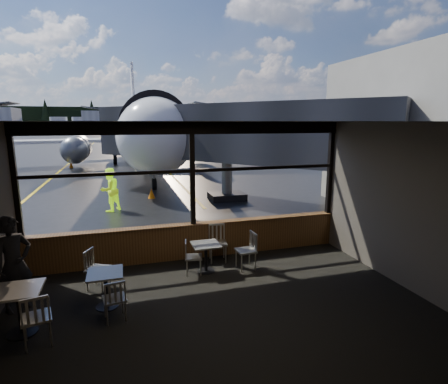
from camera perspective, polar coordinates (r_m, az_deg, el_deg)
name	(u,v)px	position (r m, az deg, el deg)	size (l,w,h in m)	color
ground_plane	(124,132)	(128.58, -15.94, 9.36)	(520.00, 520.00, 0.00)	black
carpet_floor	(227,317)	(6.74, 0.51, -19.76)	(8.00, 6.00, 0.01)	black
ceiling	(227,122)	(5.77, 0.57, 11.43)	(8.00, 6.00, 0.04)	#38332D
wall_right	(415,209)	(8.12, 28.68, -2.47)	(0.04, 6.00, 3.50)	#463F38
wall_back	(323,317)	(3.50, 15.93, -18.99)	(8.00, 0.04, 3.50)	#463F38
window_sill	(193,241)	(9.20, -5.00, -8.00)	(8.00, 0.28, 0.90)	#503118
window_header	(191,128)	(8.69, -5.34, 10.36)	(8.00, 0.18, 0.30)	black
mullion_left	(15,182)	(8.91, -30.98, 1.38)	(0.12, 0.12, 2.60)	black
mullion_centre	(192,175)	(8.78, -5.20, 2.84)	(0.12, 0.12, 2.60)	black
mullion_right	(330,169)	(10.30, 16.93, 3.65)	(0.12, 0.12, 2.60)	black
window_transom	(192,171)	(8.77, -5.21, 3.48)	(8.00, 0.10, 0.08)	black
airliner	(140,100)	(29.90, -13.63, 14.33)	(28.40, 34.08, 10.41)	white
jet_bridge	(250,145)	(15.01, 4.23, 7.69)	(9.53, 11.65, 5.08)	#2C2C2E
cafe_table_near	(206,258)	(8.39, -2.97, -10.68)	(0.63, 0.63, 0.69)	gray
cafe_table_mid	(106,290)	(7.26, -18.68, -14.90)	(0.65, 0.65, 0.71)	gray
cafe_table_left	(20,312)	(7.00, -30.33, -16.50)	(0.73, 0.73, 0.80)	#A09A93
chair_near_e	(246,251)	(8.51, 3.56, -9.58)	(0.50, 0.50, 0.91)	#B9B3A7
chair_near_w	(194,257)	(8.28, -5.00, -10.58)	(0.44, 0.44, 0.81)	#B0AA9E
chair_near_n	(218,244)	(8.94, -1.04, -8.41)	(0.51, 0.51, 0.94)	beige
chair_mid_s	(114,299)	(6.77, -17.45, -16.35)	(0.44, 0.44, 0.81)	#B9B3A7
chair_mid_w	(98,269)	(8.01, -19.89, -11.79)	(0.48, 0.48, 0.87)	#B9B4A7
chair_left_s	(36,318)	(6.56, -28.31, -17.69)	(0.50, 0.50, 0.91)	#ABA79A
passenger	(14,264)	(7.66, -31.07, -10.04)	(0.67, 0.44, 1.83)	black
ground_crew	(110,190)	(14.52, -18.15, 0.34)	(0.84, 0.65, 1.72)	#BFF219
cone_nose	(151,193)	(16.60, -11.76, -0.22)	(0.33, 0.33, 0.46)	#DB6206
cone_wing	(71,165)	(29.69, -23.69, 4.07)	(0.32, 0.32, 0.45)	orange
terminal_annex	(430,135)	(16.07, 30.53, 8.04)	(5.00, 7.00, 6.00)	gray
hangar_mid	(122,119)	(193.53, -16.31, 11.35)	(38.00, 15.00, 10.00)	silver
hangar_right	(235,117)	(196.47, 1.86, 12.07)	(50.00, 20.00, 12.00)	silver
fuel_tank_a	(59,123)	(192.61, -25.36, 10.13)	(8.00, 8.00, 6.00)	silver
fuel_tank_b	(81,123)	(191.40, -22.36, 10.37)	(8.00, 8.00, 6.00)	silver
fuel_tank_c	(102,123)	(190.70, -19.32, 10.58)	(8.00, 8.00, 6.00)	silver
treeline	(122,118)	(218.54, -16.38, 11.56)	(360.00, 3.00, 12.00)	black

